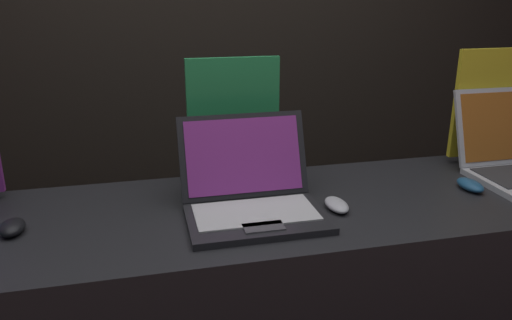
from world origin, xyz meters
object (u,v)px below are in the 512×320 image
Objects in this scene: promo_stand_middle at (234,125)px; mouse_front at (12,227)px; mouse_back at (470,185)px; laptop_middle at (251,193)px; mouse_middle at (337,205)px; promo_stand_back at (492,108)px.

mouse_front is at bearing -159.50° from promo_stand_middle.
laptop_middle is at bearing -179.74° from mouse_back.
laptop_middle is at bearing -1.34° from mouse_front.
mouse_front is 0.66m from laptop_middle.
mouse_middle is 0.27× the size of promo_stand_back.
mouse_front is 1.66m from promo_stand_back.
mouse_front is 0.86× the size of mouse_middle.
mouse_back is (0.48, 0.04, 0.00)m from mouse_middle.
promo_stand_middle reaches higher than laptop_middle.
laptop_middle is (0.65, -0.02, 0.04)m from mouse_front.
mouse_middle is at bearing -9.13° from laptop_middle.
mouse_middle is 0.81m from promo_stand_back.
mouse_back is at bearing -133.83° from promo_stand_back.
laptop_middle is 0.74m from mouse_back.
mouse_middle is at bearing -157.54° from promo_stand_back.
mouse_back reaches higher than mouse_middle.
laptop_middle is 3.45× the size of mouse_back.
laptop_middle is 0.93× the size of promo_stand_middle.
laptop_middle is at bearing -165.06° from promo_stand_back.
promo_stand_middle is 0.98m from promo_stand_back.
mouse_middle is (0.25, -0.04, -0.05)m from laptop_middle.
promo_stand_middle is at bearing 90.00° from laptop_middle.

